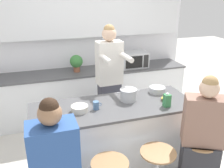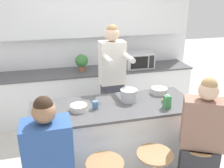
% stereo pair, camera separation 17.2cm
% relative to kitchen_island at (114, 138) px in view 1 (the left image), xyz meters
% --- Properties ---
extents(ground_plane, '(16.00, 16.00, 0.00)m').
position_rel_kitchen_island_xyz_m(ground_plane, '(0.00, 0.00, -0.47)').
color(ground_plane, beige).
extents(wall_back, '(4.04, 0.22, 2.70)m').
position_rel_kitchen_island_xyz_m(wall_back, '(0.00, 1.90, 1.07)').
color(wall_back, white).
rests_on(wall_back, ground_plane).
extents(back_counter, '(3.74, 0.61, 0.88)m').
position_rel_kitchen_island_xyz_m(back_counter, '(0.00, 1.61, -0.03)').
color(back_counter, silver).
rests_on(back_counter, ground_plane).
extents(kitchen_island, '(1.99, 0.76, 0.94)m').
position_rel_kitchen_island_xyz_m(kitchen_island, '(0.00, 0.00, 0.00)').
color(kitchen_island, black).
rests_on(kitchen_island, ground_plane).
extents(bar_stool_rightmost, '(0.38, 0.38, 0.67)m').
position_rel_kitchen_island_xyz_m(bar_stool_rightmost, '(0.80, -0.65, -0.10)').
color(bar_stool_rightmost, '#997047').
rests_on(bar_stool_rightmost, ground_plane).
extents(person_cooking, '(0.39, 0.58, 1.81)m').
position_rel_kitchen_island_xyz_m(person_cooking, '(0.17, 0.73, 0.44)').
color(person_cooking, '#383842').
rests_on(person_cooking, ground_plane).
extents(person_seated_near, '(0.49, 0.41, 1.46)m').
position_rel_kitchen_island_xyz_m(person_seated_near, '(0.79, -0.67, 0.19)').
color(person_seated_near, '#333338').
rests_on(person_seated_near, ground_plane).
extents(cooking_pot, '(0.30, 0.21, 0.15)m').
position_rel_kitchen_island_xyz_m(cooking_pot, '(0.22, 0.08, 0.54)').
color(cooking_pot, '#B7BABC').
rests_on(cooking_pot, kitchen_island).
extents(fruit_bowl, '(0.22, 0.22, 0.08)m').
position_rel_kitchen_island_xyz_m(fruit_bowl, '(0.69, 0.21, 0.50)').
color(fruit_bowl, '#B7BABC').
rests_on(fruit_bowl, kitchen_island).
extents(mixing_bowl_steel, '(0.20, 0.20, 0.07)m').
position_rel_kitchen_island_xyz_m(mixing_bowl_steel, '(-0.42, -0.02, 0.50)').
color(mixing_bowl_steel, silver).
rests_on(mixing_bowl_steel, kitchen_island).
extents(coffee_cup_near, '(0.10, 0.07, 0.10)m').
position_rel_kitchen_island_xyz_m(coffee_cup_near, '(-0.23, -0.03, 0.51)').
color(coffee_cup_near, '#4C7099').
rests_on(coffee_cup_near, kitchen_island).
extents(banana_bunch, '(0.16, 0.11, 0.05)m').
position_rel_kitchen_island_xyz_m(banana_bunch, '(0.67, -0.04, 0.49)').
color(banana_bunch, yellow).
rests_on(banana_bunch, kitchen_island).
extents(juice_carton, '(0.07, 0.07, 0.17)m').
position_rel_kitchen_island_xyz_m(juice_carton, '(0.59, -0.21, 0.54)').
color(juice_carton, '#38844C').
rests_on(juice_carton, kitchen_island).
extents(microwave, '(0.52, 0.36, 0.29)m').
position_rel_kitchen_island_xyz_m(microwave, '(0.89, 1.57, 0.55)').
color(microwave, '#B2B5B7').
rests_on(microwave, back_counter).
extents(potted_plant, '(0.23, 0.23, 0.30)m').
position_rel_kitchen_island_xyz_m(potted_plant, '(-0.16, 1.61, 0.59)').
color(potted_plant, '#93563D').
rests_on(potted_plant, back_counter).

